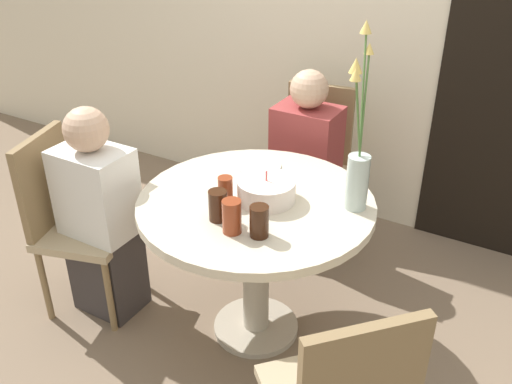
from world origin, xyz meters
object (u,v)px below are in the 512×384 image
at_px(birthday_cake, 266,190).
at_px(drink_glass_2, 232,217).
at_px(chair_right_flank, 313,157).
at_px(drink_glass_0, 218,206).
at_px(person_guest, 305,170).
at_px(flower_vase, 358,159).
at_px(side_plate, 259,167).
at_px(drink_glass_1, 259,221).
at_px(drink_glass_3, 225,190).
at_px(person_woman, 101,221).
at_px(chair_left_flank, 70,215).

height_order(birthday_cake, drink_glass_2, same).
bearing_deg(chair_right_flank, drink_glass_0, -94.44).
bearing_deg(person_guest, flower_vase, -49.56).
distance_m(birthday_cake, flower_vase, 0.40).
xyz_separation_m(birthday_cake, side_plate, (-0.18, 0.25, -0.04)).
bearing_deg(drink_glass_1, drink_glass_3, 149.72).
distance_m(side_plate, person_guest, 0.52).
distance_m(chair_right_flank, drink_glass_2, 1.21).
relative_size(side_plate, person_woman, 0.19).
xyz_separation_m(flower_vase, side_plate, (-0.51, 0.10, -0.21)).
height_order(chair_left_flank, birthday_cake, chair_left_flank).
height_order(drink_glass_3, person_woman, person_woman).
distance_m(birthday_cake, drink_glass_1, 0.27).
height_order(drink_glass_0, drink_glass_2, drink_glass_2).
xyz_separation_m(side_plate, person_woman, (-0.59, -0.48, -0.23)).
bearing_deg(person_woman, drink_glass_3, 11.33).
bearing_deg(person_woman, drink_glass_0, 0.31).
bearing_deg(chair_right_flank, person_woman, -126.61).
relative_size(chair_right_flank, chair_left_flank, 1.00).
bearing_deg(chair_left_flank, drink_glass_1, -104.57).
relative_size(chair_right_flank, drink_glass_1, 7.09).
distance_m(chair_left_flank, person_guest, 1.26).
xyz_separation_m(birthday_cake, drink_glass_3, (-0.13, -0.11, 0.01)).
bearing_deg(drink_glass_3, birthday_cake, 39.06).
relative_size(chair_left_flank, drink_glass_0, 7.14).
relative_size(chair_left_flank, drink_glass_3, 7.49).
xyz_separation_m(drink_glass_2, drink_glass_3, (-0.14, 0.17, -0.01)).
height_order(chair_left_flank, drink_glass_0, chair_left_flank).
xyz_separation_m(drink_glass_1, drink_glass_2, (-0.10, -0.03, 0.00)).
bearing_deg(drink_glass_3, chair_left_flank, -167.71).
height_order(drink_glass_0, person_woman, person_woman).
xyz_separation_m(flower_vase, drink_glass_2, (-0.33, -0.42, -0.15)).
relative_size(chair_left_flank, flower_vase, 1.26).
bearing_deg(drink_glass_2, person_woman, 176.64).
bearing_deg(drink_glass_3, flower_vase, 28.31).
distance_m(drink_glass_2, drink_glass_3, 0.22).
bearing_deg(birthday_cake, drink_glass_3, -140.94).
xyz_separation_m(chair_left_flank, drink_glass_3, (0.78, 0.17, 0.27)).
bearing_deg(person_guest, birthday_cake, -77.92).
bearing_deg(drink_glass_0, chair_right_flank, 94.57).
xyz_separation_m(chair_right_flank, chair_left_flank, (-0.74, -1.16, 0.00)).
bearing_deg(birthday_cake, flower_vase, 23.28).
relative_size(birthday_cake, side_plate, 1.22).
relative_size(birthday_cake, drink_glass_2, 1.80).
distance_m(drink_glass_0, person_guest, 1.00).
height_order(side_plate, person_woman, person_woman).
distance_m(chair_right_flank, drink_glass_1, 1.20).
height_order(birthday_cake, side_plate, birthday_cake).
distance_m(drink_glass_0, person_woman, 0.73).
xyz_separation_m(flower_vase, person_woman, (-1.10, -0.38, -0.44)).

